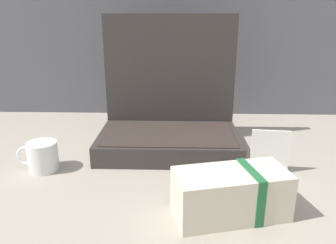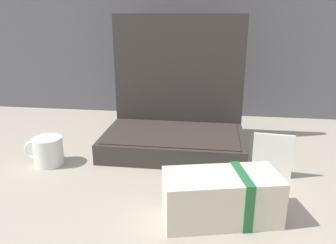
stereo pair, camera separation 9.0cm
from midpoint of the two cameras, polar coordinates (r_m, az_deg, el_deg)
name	(u,v)px [view 2 (the right image)]	position (r m, az deg, el deg)	size (l,w,h in m)	color
ground_plane	(168,168)	(0.98, 2.71, -7.95)	(6.00, 6.00, 0.00)	#9E9384
open_suitcase	(176,118)	(1.10, 3.80, 0.73)	(0.45, 0.29, 0.43)	#332D2B
cream_toiletry_bag	(223,197)	(0.75, 12.86, -12.53)	(0.27, 0.17, 0.11)	beige
coffee_mug	(48,151)	(1.04, -17.64, -4.81)	(0.12, 0.09, 0.08)	white
info_card_left	(272,156)	(0.96, 20.12, -5.53)	(0.11, 0.01, 0.13)	white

